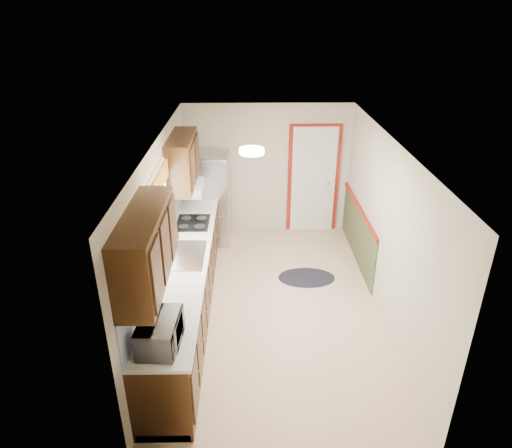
{
  "coord_description": "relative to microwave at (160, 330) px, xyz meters",
  "views": [
    {
      "loc": [
        -0.33,
        -5.44,
        3.94
      ],
      "look_at": [
        -0.24,
        0.31,
        1.15
      ],
      "focal_mm": 32.0,
      "sensor_mm": 36.0,
      "label": 1
    }
  ],
  "objects": [
    {
      "name": "room_shell",
      "position": [
        1.2,
        1.95,
        0.07
      ],
      "size": [
        3.2,
        5.2,
        2.52
      ],
      "color": "beige",
      "rests_on": "ground"
    },
    {
      "name": "rug",
      "position": [
        1.77,
        2.65,
        -1.12
      ],
      "size": [
        0.91,
        0.59,
        0.01
      ],
      "primitive_type": "ellipsoid",
      "rotation": [
        0.0,
        0.0,
        -0.01
      ],
      "color": "black",
      "rests_on": "ground"
    },
    {
      "name": "ceiling_fixture",
      "position": [
        0.9,
        1.75,
        1.23
      ],
      "size": [
        0.3,
        0.3,
        0.06
      ],
      "primitive_type": "cylinder",
      "color": "#FFD88C",
      "rests_on": "room_shell"
    },
    {
      "name": "back_wall_trim",
      "position": [
        2.19,
        4.16,
        -0.24
      ],
      "size": [
        1.12,
        2.3,
        2.08
      ],
      "color": "maroon",
      "rests_on": "ground"
    },
    {
      "name": "cooktop",
      "position": [
        0.01,
        2.74,
        -0.18
      ],
      "size": [
        0.49,
        0.59,
        0.02
      ],
      "primitive_type": "cube",
      "color": "black",
      "rests_on": "kitchen_run"
    },
    {
      "name": "refrigerator",
      "position": [
        0.18,
        4.0,
        -0.31
      ],
      "size": [
        0.72,
        0.71,
        1.64
      ],
      "rotation": [
        0.0,
        0.0,
        -0.05
      ],
      "color": "#B7B7BC",
      "rests_on": "ground"
    },
    {
      "name": "microwave",
      "position": [
        0.0,
        0.0,
        0.0
      ],
      "size": [
        0.33,
        0.57,
        0.37
      ],
      "primitive_type": "imported",
      "rotation": [
        0.0,
        0.0,
        1.52
      ],
      "color": "white",
      "rests_on": "kitchen_run"
    },
    {
      "name": "kitchen_run",
      "position": [
        -0.04,
        1.66,
        -0.32
      ],
      "size": [
        0.63,
        4.0,
        2.2
      ],
      "color": "#351D0C",
      "rests_on": "ground"
    }
  ]
}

